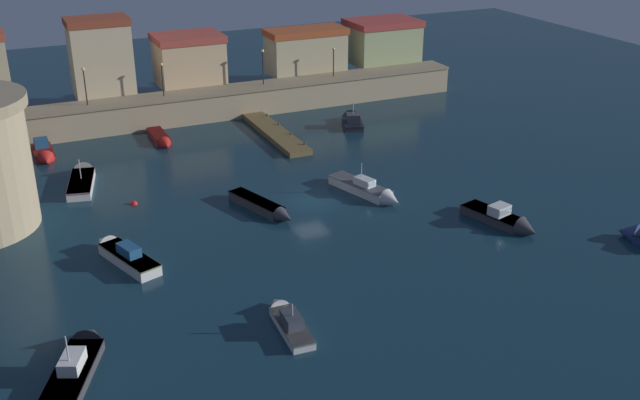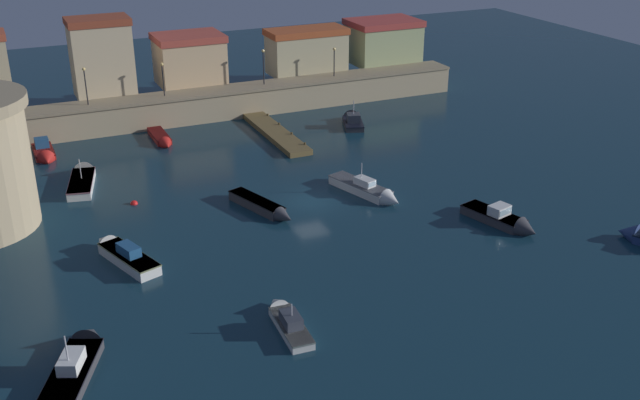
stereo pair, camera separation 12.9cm
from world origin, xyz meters
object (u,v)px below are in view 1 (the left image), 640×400
quay_lamp_0 (84,80)px  moored_boat_9 (161,139)px  moored_boat_3 (82,178)px  moored_boat_2 (505,220)px  moored_boat_5 (352,120)px  quay_lamp_1 (162,74)px  moored_boat_0 (44,154)px  quay_lamp_2 (263,61)px  quay_lamp_3 (334,57)px  moored_boat_8 (287,319)px  moored_boat_1 (369,190)px  moored_boat_7 (122,253)px  moored_boat_6 (264,207)px  moored_boat_4 (79,359)px  mooring_buoy_0 (134,204)px

quay_lamp_0 → moored_boat_9: bearing=-43.2°
moored_boat_3 → moored_boat_2: bearing=-115.6°
moored_boat_2 → moored_boat_5: (0.60, 26.14, -0.03)m
quay_lamp_1 → moored_boat_0: (-12.50, -5.16, -4.84)m
quay_lamp_2 → moored_boat_0: (-23.25, -5.16, -5.04)m
quay_lamp_2 → quay_lamp_3: 8.28m
moored_boat_0 → moored_boat_9: 10.70m
quay_lamp_2 → moored_boat_0: size_ratio=0.72×
moored_boat_3 → moored_boat_8: moored_boat_3 is taller
moored_boat_1 → moored_boat_7: bearing=-99.2°
moored_boat_6 → quay_lamp_3: bearing=126.0°
moored_boat_5 → quay_lamp_2: bearing=60.3°
moored_boat_0 → moored_boat_1: bearing=48.2°
quay_lamp_3 → moored_boat_1: bearing=-109.3°
moored_boat_4 → mooring_buoy_0: 20.90m
quay_lamp_0 → moored_boat_3: 13.94m
quay_lamp_1 → moored_boat_0: size_ratio=0.65×
moored_boat_3 → moored_boat_7: bearing=-165.7°
quay_lamp_0 → moored_boat_4: bearing=-99.8°
mooring_buoy_0 → quay_lamp_1: bearing=69.0°
moored_boat_4 → moored_boat_9: 35.50m
quay_lamp_3 → moored_boat_8: bearing=-118.8°
quay_lamp_3 → moored_boat_0: (-31.52, -5.16, -4.71)m
moored_boat_4 → mooring_buoy_0: moored_boat_4 is taller
quay_lamp_1 → mooring_buoy_0: (-7.26, -18.93, -5.21)m
quay_lamp_2 → mooring_buoy_0: bearing=-133.6°
quay_lamp_1 → moored_boat_2: bearing=-63.8°
quay_lamp_1 → moored_boat_7: quay_lamp_1 is taller
moored_boat_2 → moored_boat_7: moored_boat_7 is taller
moored_boat_9 → mooring_buoy_0: moored_boat_9 is taller
moored_boat_1 → moored_boat_6: size_ratio=1.07×
moored_boat_0 → moored_boat_5: 29.97m
mooring_buoy_0 → moored_boat_3: bearing=115.5°
quay_lamp_1 → moored_boat_8: quay_lamp_1 is taller
moored_boat_0 → moored_boat_8: moored_boat_8 is taller
moored_boat_8 → moored_boat_6: bearing=-12.4°
quay_lamp_3 → moored_boat_5: bearing=-101.9°
quay_lamp_0 → moored_boat_2: size_ratio=0.56×
quay_lamp_1 → quay_lamp_2: bearing=0.0°
quay_lamp_3 → moored_boat_1: (-8.75, -25.01, -4.64)m
moored_boat_0 → moored_boat_5: (29.84, -2.78, 0.04)m
quay_lamp_3 → moored_boat_7: 40.30m
moored_boat_8 → moored_boat_9: (0.96, 34.20, -0.07)m
quay_lamp_1 → moored_boat_0: quay_lamp_1 is taller
mooring_buoy_0 → moored_boat_0: bearing=110.8°
moored_boat_0 → moored_boat_1: 30.20m
moored_boat_0 → moored_boat_7: size_ratio=0.74×
quay_lamp_2 → quay_lamp_0: bearing=180.0°
quay_lamp_2 → moored_boat_7: 34.91m
moored_boat_0 → moored_boat_6: (14.00, -19.28, 0.03)m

